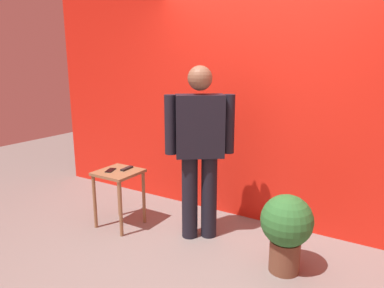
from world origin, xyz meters
TOP-DOWN VIEW (x-y plane):
  - ground_plane at (0.00, 0.00)m, footprint 12.00×12.00m
  - back_wall_red at (0.00, 1.33)m, footprint 6.06×0.12m
  - standing_person at (-0.37, 0.59)m, footprint 0.62×0.49m
  - side_table at (-1.24, 0.35)m, footprint 0.43×0.43m
  - cell_phone at (-1.32, 0.32)m, footprint 0.11×0.16m
  - tv_remote at (-1.20, 0.45)m, footprint 0.05×0.17m
  - potted_plant at (0.57, 0.43)m, footprint 0.44×0.44m

SIDE VIEW (x-z plane):
  - ground_plane at x=0.00m, z-range 0.00..0.00m
  - potted_plant at x=0.57m, z-range 0.06..0.75m
  - side_table at x=-1.24m, z-range 0.19..0.81m
  - cell_phone at x=-1.32m, z-range 0.62..0.63m
  - tv_remote at x=-1.20m, z-range 0.62..0.64m
  - standing_person at x=-0.37m, z-range 0.10..1.84m
  - back_wall_red at x=0.00m, z-range 0.00..2.86m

